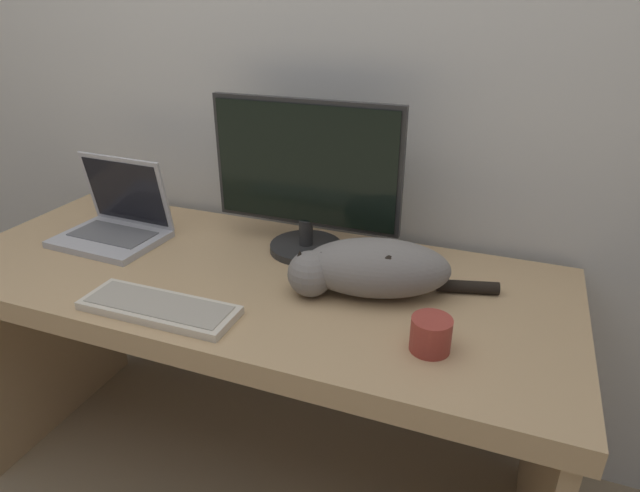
{
  "coord_description": "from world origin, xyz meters",
  "views": [
    {
      "loc": [
        0.63,
        -0.76,
        1.42
      ],
      "look_at": [
        0.22,
        0.31,
        0.88
      ],
      "focal_mm": 30.0,
      "sensor_mm": 36.0,
      "label": 1
    }
  ],
  "objects_px": {
    "monitor": "(305,178)",
    "external_keyboard": "(159,308)",
    "laptop": "(115,224)",
    "cat": "(370,267)",
    "coffee_mug": "(431,334)"
  },
  "relations": [
    {
      "from": "external_keyboard",
      "to": "coffee_mug",
      "type": "bearing_deg",
      "value": 7.08
    },
    {
      "from": "monitor",
      "to": "coffee_mug",
      "type": "relative_size",
      "value": 6.28
    },
    {
      "from": "monitor",
      "to": "laptop",
      "type": "height_order",
      "value": "monitor"
    },
    {
      "from": "monitor",
      "to": "external_keyboard",
      "type": "height_order",
      "value": "monitor"
    },
    {
      "from": "monitor",
      "to": "external_keyboard",
      "type": "xyz_separation_m",
      "value": [
        -0.2,
        -0.43,
        -0.21
      ]
    },
    {
      "from": "monitor",
      "to": "coffee_mug",
      "type": "bearing_deg",
      "value": -39.7
    },
    {
      "from": "laptop",
      "to": "cat",
      "type": "height_order",
      "value": "laptop"
    },
    {
      "from": "laptop",
      "to": "cat",
      "type": "bearing_deg",
      "value": -0.45
    },
    {
      "from": "cat",
      "to": "coffee_mug",
      "type": "height_order",
      "value": "cat"
    },
    {
      "from": "coffee_mug",
      "to": "monitor",
      "type": "bearing_deg",
      "value": 140.3
    },
    {
      "from": "laptop",
      "to": "cat",
      "type": "distance_m",
      "value": 0.81
    },
    {
      "from": "external_keyboard",
      "to": "coffee_mug",
      "type": "height_order",
      "value": "coffee_mug"
    },
    {
      "from": "monitor",
      "to": "cat",
      "type": "bearing_deg",
      "value": -36.18
    },
    {
      "from": "monitor",
      "to": "external_keyboard",
      "type": "relative_size",
      "value": 1.42
    },
    {
      "from": "cat",
      "to": "laptop",
      "type": "bearing_deg",
      "value": 162.22
    }
  ]
}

